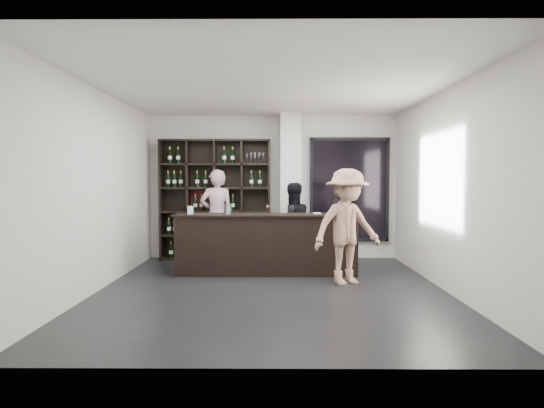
{
  "coord_description": "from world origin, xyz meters",
  "views": [
    {
      "loc": [
        0.05,
        -6.51,
        1.59
      ],
      "look_at": [
        -0.0,
        1.1,
        1.19
      ],
      "focal_mm": 30.0,
      "sensor_mm": 36.0,
      "label": 1
    }
  ],
  "objects_px": {
    "tasting_counter": "(266,244)",
    "taster_black": "(292,225)",
    "wine_shelf": "(215,200)",
    "customer": "(347,227)",
    "taster_pink": "(217,215)"
  },
  "relations": [
    {
      "from": "tasting_counter",
      "to": "taster_black",
      "type": "relative_size",
      "value": 2.01
    },
    {
      "from": "taster_black",
      "to": "customer",
      "type": "xyz_separation_m",
      "value": [
        0.78,
        -1.45,
        0.11
      ]
    },
    {
      "from": "tasting_counter",
      "to": "taster_pink",
      "type": "xyz_separation_m",
      "value": [
        -1.0,
        1.24,
        0.39
      ]
    },
    {
      "from": "wine_shelf",
      "to": "taster_pink",
      "type": "height_order",
      "value": "wine_shelf"
    },
    {
      "from": "taster_black",
      "to": "taster_pink",
      "type": "bearing_deg",
      "value": -39.19
    },
    {
      "from": "taster_black",
      "to": "customer",
      "type": "bearing_deg",
      "value": 99.67
    },
    {
      "from": "taster_pink",
      "to": "customer",
      "type": "xyz_separation_m",
      "value": [
        2.25,
        -2.0,
        -0.02
      ]
    },
    {
      "from": "taster_pink",
      "to": "customer",
      "type": "bearing_deg",
      "value": 128.76
    },
    {
      "from": "tasting_counter",
      "to": "wine_shelf",
      "type": "bearing_deg",
      "value": 126.81
    },
    {
      "from": "taster_pink",
      "to": "customer",
      "type": "distance_m",
      "value": 3.01
    },
    {
      "from": "taster_pink",
      "to": "taster_black",
      "type": "bearing_deg",
      "value": 149.89
    },
    {
      "from": "customer",
      "to": "wine_shelf",
      "type": "bearing_deg",
      "value": 112.89
    },
    {
      "from": "tasting_counter",
      "to": "customer",
      "type": "distance_m",
      "value": 1.51
    },
    {
      "from": "taster_pink",
      "to": "taster_black",
      "type": "xyz_separation_m",
      "value": [
        1.47,
        -0.55,
        -0.13
      ]
    },
    {
      "from": "tasting_counter",
      "to": "taster_pink",
      "type": "distance_m",
      "value": 1.64
    }
  ]
}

